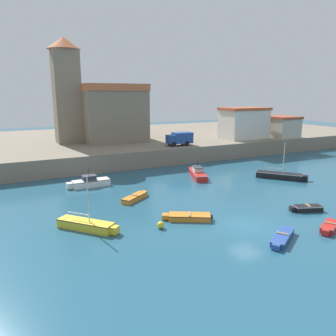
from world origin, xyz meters
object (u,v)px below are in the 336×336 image
sailboat_black_0 (280,175)px  dinghy_orange_2 (188,217)px  motorboat_red_3 (198,173)px  dinghy_red_6 (330,227)px  dinghy_black_8 (307,208)px  dinghy_orange_1 (135,197)px  church (100,108)px  harbor_shed_near_wharf (281,127)px  dinghy_blue_5 (282,237)px  motorboat_white_7 (90,182)px  mooring_buoy (161,225)px  sailboat_yellow_4 (87,225)px  truck_on_quay (180,138)px  harbor_shed_mid_row (244,123)px

sailboat_black_0 → dinghy_orange_2: sailboat_black_0 is taller
motorboat_red_3 → dinghy_red_6: (0.46, -20.50, -0.24)m
motorboat_red_3 → dinghy_black_8: bearing=-81.3°
dinghy_orange_2 → dinghy_black_8: 12.03m
dinghy_orange_1 → dinghy_orange_2: (2.27, -7.58, -0.00)m
church → harbor_shed_near_wharf: size_ratio=2.77×
dinghy_orange_2 → motorboat_red_3: 15.95m
dinghy_blue_5 → church: bearing=92.3°
motorboat_white_7 → church: (8.04, 23.18, 7.99)m
mooring_buoy → church: size_ratio=0.03×
motorboat_red_3 → mooring_buoy: bearing=-131.5°
mooring_buoy → church: (5.74, 38.95, 8.22)m
dinghy_black_8 → church: 43.24m
dinghy_orange_2 → mooring_buoy: 3.19m
sailboat_black_0 → harbor_shed_near_wharf: 24.84m
sailboat_black_0 → dinghy_orange_2: 20.04m
sailboat_yellow_4 → dinghy_red_6: sailboat_yellow_4 is taller
truck_on_quay → sailboat_black_0: bearing=-69.0°
dinghy_orange_2 → dinghy_black_8: bearing=-15.6°
sailboat_black_0 → dinghy_orange_1: 20.94m
sailboat_yellow_4 → mooring_buoy: bearing=-24.7°
dinghy_orange_1 → mooring_buoy: mooring_buoy is taller
dinghy_orange_2 → mooring_buoy: bearing=-167.5°
sailboat_black_0 → church: (-16.03, 30.95, 8.08)m
dinghy_blue_5 → harbor_shed_near_wharf: 44.92m
sailboat_black_0 → truck_on_quay: 18.32m
sailboat_black_0 → motorboat_white_7: (-24.08, 7.77, 0.09)m
mooring_buoy → harbor_shed_mid_row: size_ratio=0.07×
dinghy_orange_1 → dinghy_black_8: size_ratio=1.16×
motorboat_red_3 → church: 27.16m
dinghy_orange_2 → dinghy_orange_1: bearing=106.7°
harbor_shed_mid_row → sailboat_yellow_4: bearing=-146.1°
truck_on_quay → harbor_shed_mid_row: bearing=8.7°
motorboat_red_3 → truck_on_quay: bearing=74.1°
motorboat_white_7 → church: size_ratio=0.29×
sailboat_yellow_4 → truck_on_quay: bearing=46.6°
dinghy_black_8 → church: size_ratio=0.18×
sailboat_black_0 → dinghy_blue_5: sailboat_black_0 is taller
truck_on_quay → dinghy_black_8: bearing=-91.3°
harbor_shed_near_wharf → dinghy_orange_2: bearing=-145.4°
dinghy_red_6 → mooring_buoy: (-12.67, 6.70, 0.01)m
dinghy_blue_5 → motorboat_white_7: size_ratio=0.74×
dinghy_blue_5 → mooring_buoy: size_ratio=6.33×
dinghy_orange_2 → motorboat_white_7: size_ratio=0.82×
dinghy_black_8 → sailboat_black_0: bearing=56.1°
church → dinghy_orange_2: bearing=-93.9°
church → harbor_shed_mid_row: 27.95m
sailboat_yellow_4 → harbor_shed_near_wharf: bearing=27.1°
dinghy_red_6 → motorboat_red_3: bearing=91.3°
sailboat_black_0 → sailboat_yellow_4: (-27.45, -5.38, -0.02)m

